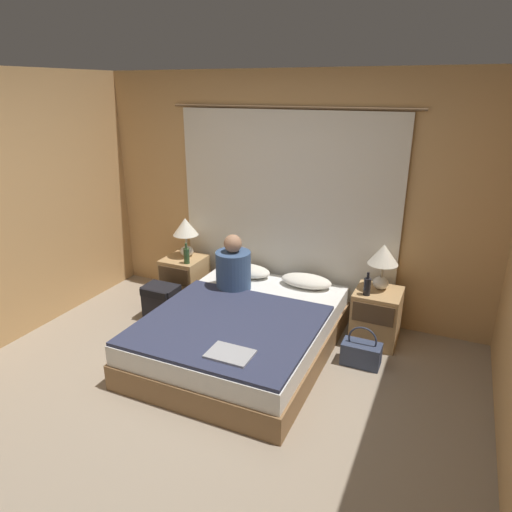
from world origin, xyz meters
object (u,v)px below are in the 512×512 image
object	(u,v)px
beer_bottle_on_right_stand	(367,286)
handbag_on_floor	(361,353)
nightstand_left	(185,279)
person_left_in_bed	(233,268)
pillow_right	(306,281)
pillow_left	(247,271)
bed	(243,333)
lamp_left	(186,230)
nightstand_right	(376,316)
beer_bottle_on_left_stand	(187,255)
backpack_on_floor	(161,300)
laptop_on_bed	(230,354)
lamp_right	(383,259)

from	to	relation	value
beer_bottle_on_right_stand	handbag_on_floor	distance (m)	0.61
nightstand_left	person_left_in_bed	distance (m)	0.89
nightstand_left	beer_bottle_on_right_stand	xyz separation A→B (m)	(2.07, -0.12, 0.35)
pillow_right	nightstand_left	bearing A→B (deg)	-176.45
pillow_left	bed	bearing A→B (deg)	-67.09
lamp_left	person_left_in_bed	xyz separation A→B (m)	(0.76, -0.33, -0.20)
nightstand_right	bed	bearing A→B (deg)	-146.68
beer_bottle_on_left_stand	backpack_on_floor	xyz separation A→B (m)	(-0.12, -0.35, -0.41)
pillow_right	person_left_in_bed	bearing A→B (deg)	-151.78
bed	laptop_on_bed	distance (m)	0.78
lamp_right	backpack_on_floor	distance (m)	2.31
nightstand_left	lamp_right	xyz separation A→B (m)	(2.16, 0.07, 0.57)
nightstand_right	laptop_on_bed	bearing A→B (deg)	-120.68
beer_bottle_on_right_stand	nightstand_left	bearing A→B (deg)	176.59
bed	nightstand_right	xyz separation A→B (m)	(1.08, 0.71, 0.06)
person_left_in_bed	beer_bottle_on_right_stand	world-z (taller)	person_left_in_bed
nightstand_left	backpack_on_floor	bearing A→B (deg)	-89.44
bed	lamp_right	world-z (taller)	lamp_right
bed	nightstand_left	distance (m)	1.29
handbag_on_floor	backpack_on_floor	bearing A→B (deg)	-179.81
nightstand_right	beer_bottle_on_right_stand	xyz separation A→B (m)	(-0.09, -0.12, 0.35)
lamp_right	pillow_left	distance (m)	1.46
laptop_on_bed	bed	bearing A→B (deg)	108.72
person_left_in_bed	laptop_on_bed	size ratio (longest dim) A/B	1.68
lamp_right	pillow_right	size ratio (longest dim) A/B	0.84
lamp_right	lamp_left	bearing A→B (deg)	180.00
beer_bottle_on_right_stand	laptop_on_bed	size ratio (longest dim) A/B	0.66
nightstand_left	pillow_left	size ratio (longest dim) A/B	0.99
lamp_left	handbag_on_floor	world-z (taller)	lamp_left
person_left_in_bed	backpack_on_floor	distance (m)	0.89
pillow_left	laptop_on_bed	size ratio (longest dim) A/B	1.55
nightstand_left	beer_bottle_on_right_stand	bearing A→B (deg)	-3.41
lamp_left	handbag_on_floor	distance (m)	2.31
bed	nightstand_right	distance (m)	1.29
lamp_right	pillow_left	xyz separation A→B (m)	(-1.42, 0.02, -0.37)
beer_bottle_on_left_stand	lamp_right	bearing A→B (deg)	5.38
pillow_left	beer_bottle_on_left_stand	distance (m)	0.67
lamp_left	beer_bottle_on_left_stand	distance (m)	0.31
lamp_right	nightstand_right	bearing A→B (deg)	-90.00
person_left_in_bed	handbag_on_floor	size ratio (longest dim) A/B	1.53
bed	beer_bottle_on_left_stand	world-z (taller)	beer_bottle_on_left_stand
laptop_on_bed	lamp_left	bearing A→B (deg)	131.62
lamp_right	handbag_on_floor	size ratio (longest dim) A/B	1.19
laptop_on_bed	handbag_on_floor	size ratio (longest dim) A/B	0.91
person_left_in_bed	backpack_on_floor	world-z (taller)	person_left_in_bed
pillow_right	handbag_on_floor	distance (m)	0.96
person_left_in_bed	beer_bottle_on_left_stand	world-z (taller)	person_left_in_bed
pillow_right	laptop_on_bed	distance (m)	1.51
nightstand_right	handbag_on_floor	xyz separation A→B (m)	(-0.03, -0.46, -0.15)
backpack_on_floor	handbag_on_floor	distance (m)	2.12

